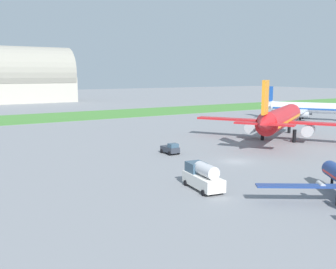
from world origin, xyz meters
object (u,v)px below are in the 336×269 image
(airplane_midfield_jet, at_px, (280,119))
(fuel_truck_near_gate, at_px, (203,176))
(airplane_parked_jet_far, at_px, (305,108))
(pushback_tug_by_runway, at_px, (171,149))

(airplane_midfield_jet, height_order, fuel_truck_near_gate, airplane_midfield_jet)
(airplane_parked_jet_far, xyz_separation_m, fuel_truck_near_gate, (-71.17, -43.06, -1.97))
(airplane_midfield_jet, height_order, pushback_tug_by_runway, airplane_midfield_jet)
(airplane_midfield_jet, xyz_separation_m, fuel_truck_near_gate, (-34.98, -20.04, -2.96))
(fuel_truck_near_gate, distance_m, pushback_tug_by_runway, 21.71)
(fuel_truck_near_gate, bearing_deg, airplane_parked_jet_far, -50.14)
(airplane_midfield_jet, distance_m, pushback_tug_by_runway, 26.97)
(airplane_midfield_jet, xyz_separation_m, airplane_parked_jet_far, (36.18, 23.02, -0.99))
(airplane_parked_jet_far, bearing_deg, pushback_tug_by_runway, -101.44)
(airplane_parked_jet_far, bearing_deg, fuel_truck_near_gate, -90.34)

